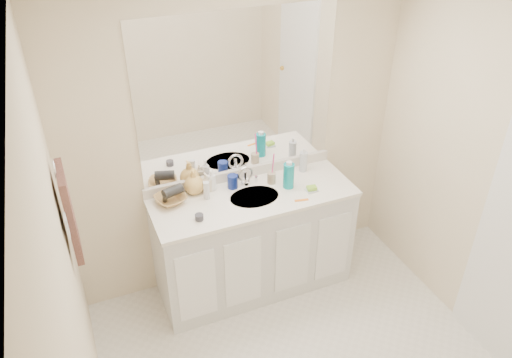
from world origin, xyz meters
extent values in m
cube|color=white|center=(0.00, 0.00, 2.40)|extent=(2.60, 2.60, 0.02)
cube|color=beige|center=(0.00, 1.30, 1.20)|extent=(2.60, 0.02, 2.40)
cube|color=beige|center=(-1.30, 0.00, 1.20)|extent=(0.02, 2.60, 2.40)
cube|color=beige|center=(1.30, 0.00, 1.20)|extent=(0.02, 2.60, 2.40)
cube|color=silver|center=(0.00, 1.02, 0.42)|extent=(1.50, 0.55, 0.85)
cube|color=white|center=(0.00, 1.02, 0.86)|extent=(1.52, 0.57, 0.03)
cube|color=silver|center=(0.00, 1.29, 0.92)|extent=(1.52, 0.03, 0.08)
cylinder|color=beige|center=(0.00, 1.00, 0.87)|extent=(0.37, 0.37, 0.02)
cylinder|color=silver|center=(0.00, 1.18, 0.94)|extent=(0.02, 0.02, 0.11)
cube|color=white|center=(0.00, 1.29, 1.56)|extent=(1.48, 0.01, 1.20)
cylinder|color=navy|center=(-0.10, 1.18, 0.93)|extent=(0.08, 0.08, 0.11)
cylinder|color=tan|center=(0.19, 1.13, 0.92)|extent=(0.08, 0.08, 0.09)
cylinder|color=#FE429C|center=(0.20, 1.13, 1.03)|extent=(0.01, 0.04, 0.22)
cylinder|color=#0C8F97|center=(0.29, 1.03, 0.98)|extent=(0.10, 0.10, 0.20)
cylinder|color=silver|center=(0.50, 1.19, 0.96)|extent=(0.08, 0.08, 0.16)
cube|color=silver|center=(0.42, 0.91, 0.89)|extent=(0.09, 0.08, 0.01)
cube|color=#8BCA31|center=(0.42, 0.91, 0.90)|extent=(0.08, 0.06, 0.03)
cube|color=orange|center=(0.30, 0.83, 0.88)|extent=(0.10, 0.04, 0.00)
cylinder|color=#36343B|center=(-0.46, 0.89, 0.90)|extent=(0.07, 0.07, 0.04)
cylinder|color=silver|center=(-0.33, 1.12, 0.95)|extent=(0.06, 0.06, 0.14)
imported|color=white|center=(-0.25, 1.21, 0.97)|extent=(0.08, 0.08, 0.17)
imported|color=beige|center=(-0.30, 1.21, 0.96)|extent=(0.08, 0.08, 0.15)
imported|color=#EEB95C|center=(-0.39, 1.23, 0.98)|extent=(0.17, 0.17, 0.19)
imported|color=#B38448|center=(-0.58, 1.17, 0.91)|extent=(0.27, 0.27, 0.05)
cylinder|color=black|center=(-0.56, 1.17, 0.97)|extent=(0.16, 0.11, 0.07)
torus|color=silver|center=(-1.27, 0.77, 1.55)|extent=(0.01, 0.11, 0.11)
cube|color=#412723|center=(-1.25, 0.77, 1.25)|extent=(0.04, 0.32, 0.55)
cube|color=white|center=(-1.27, 0.57, 1.30)|extent=(0.01, 0.08, 0.13)
camera|label=1|loc=(-1.16, -1.78, 2.95)|focal=35.00mm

